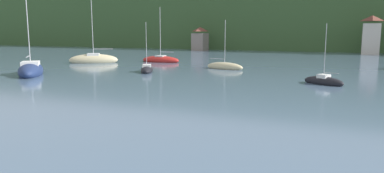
% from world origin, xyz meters
% --- Properties ---
extents(shore_building_west, '(3.64, 4.67, 6.53)m').
position_xyz_m(shore_building_west, '(-28.42, 116.75, 3.17)').
color(shore_building_west, gray).
rests_on(shore_building_west, ground_plane).
extents(shore_building_westcentral, '(3.81, 4.14, 8.84)m').
position_xyz_m(shore_building_westcentral, '(14.21, 116.50, 4.29)').
color(shore_building_westcentral, beige).
rests_on(shore_building_westcentral, ground_plane).
extents(sailboat_far_0, '(6.87, 2.32, 9.57)m').
position_xyz_m(sailboat_far_0, '(-19.17, 78.09, 0.36)').
color(sailboat_far_0, red).
rests_on(sailboat_far_0, ground_plane).
extents(sailboat_far_1, '(7.87, 6.37, 12.14)m').
position_xyz_m(sailboat_far_1, '(-28.49, 72.13, 0.51)').
color(sailboat_far_1, '#CCBC8E').
rests_on(sailboat_far_1, ground_plane).
extents(sailboat_far_2, '(3.60, 4.81, 6.54)m').
position_xyz_m(sailboat_far_2, '(-13.24, 64.10, 0.29)').
color(sailboat_far_2, black).
rests_on(sailboat_far_2, ground_plane).
extents(sailboat_far_3, '(4.30, 3.20, 6.12)m').
position_xyz_m(sailboat_far_3, '(7.98, 62.04, 0.28)').
color(sailboat_far_3, black).
rests_on(sailboat_far_3, ground_plane).
extents(sailboat_far_5, '(5.83, 2.87, 6.98)m').
position_xyz_m(sailboat_far_5, '(-5.48, 71.78, 0.30)').
color(sailboat_far_5, '#CCBC8E').
rests_on(sailboat_far_5, ground_plane).
extents(sailboat_mid_7, '(7.53, 7.78, 12.20)m').
position_xyz_m(sailboat_mid_7, '(-24.12, 55.84, 0.52)').
color(sailboat_mid_7, navy).
rests_on(sailboat_mid_7, ground_plane).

